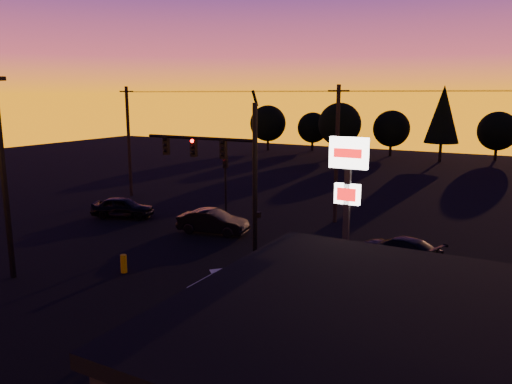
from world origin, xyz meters
TOP-DOWN VIEW (x-y plane):
  - ground at (0.00, 0.00)m, footprint 120.00×120.00m
  - lane_arrow at (0.50, 1.67)m, footprint 1.20×3.10m
  - traffic_signal_mast at (-0.10, 3.99)m, footprint 6.79×0.52m
  - secondary_signal at (-5.00, 11.49)m, footprint 0.30×0.31m
  - parking_lot_light at (-7.50, -3.00)m, footprint 1.25×0.30m
  - pylon_sign at (7.00, 1.50)m, footprint 1.50×0.28m
  - utility_pole_0 at (-16.00, 14.00)m, footprint 1.40×0.26m
  - utility_pole_1 at (2.00, 14.00)m, footprint 1.40×0.26m
  - power_wires at (2.00, 14.00)m, footprint 36.00×1.22m
  - bollard at (-3.45, -0.01)m, footprint 0.30×0.30m
  - tree_0 at (-22.00, 50.00)m, footprint 5.36×5.36m
  - tree_1 at (-16.00, 53.00)m, footprint 4.54×4.54m
  - tree_2 at (-10.00, 48.00)m, footprint 5.77×5.78m
  - tree_3 at (-4.00, 52.00)m, footprint 4.95×4.95m
  - tree_4 at (3.00, 49.00)m, footprint 4.18×4.18m
  - tree_5 at (9.00, 54.00)m, footprint 4.95×4.95m
  - car_left at (-11.25, 8.07)m, footprint 4.55×3.10m
  - car_mid at (-3.58, 7.82)m, footprint 4.57×2.24m
  - car_right at (7.67, 8.12)m, footprint 4.75×3.20m
  - suv_parked at (10.43, -2.42)m, footprint 4.76×5.93m

SIDE VIEW (x-z plane):
  - ground at x=0.00m, z-range 0.00..0.00m
  - lane_arrow at x=0.50m, z-range 0.00..0.01m
  - bollard at x=-3.45m, z-range 0.00..0.89m
  - car_right at x=7.67m, z-range 0.00..1.28m
  - car_left at x=-11.25m, z-range 0.00..1.44m
  - car_mid at x=-3.58m, z-range 0.00..1.44m
  - suv_parked at x=10.43m, z-range 0.00..1.50m
  - secondary_signal at x=-5.00m, z-range 0.69..5.04m
  - tree_1 at x=-16.00m, z-range 0.58..6.29m
  - tree_3 at x=-4.00m, z-range 0.63..6.86m
  - tree_5 at x=9.00m, z-range 0.63..6.86m
  - tree_0 at x=-22.00m, z-range 0.69..7.43m
  - tree_2 at x=-10.00m, z-range 0.74..8.00m
  - utility_pole_0 at x=-16.00m, z-range 0.09..9.09m
  - utility_pole_1 at x=2.00m, z-range 0.09..9.09m
  - pylon_sign at x=7.00m, z-range 1.51..8.31m
  - traffic_signal_mast at x=-0.10m, z-range 0.65..9.23m
  - parking_lot_light at x=-7.50m, z-range 0.70..9.84m
  - tree_4 at x=3.00m, z-range 1.18..10.68m
  - power_wires at x=2.00m, z-range 8.53..8.60m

